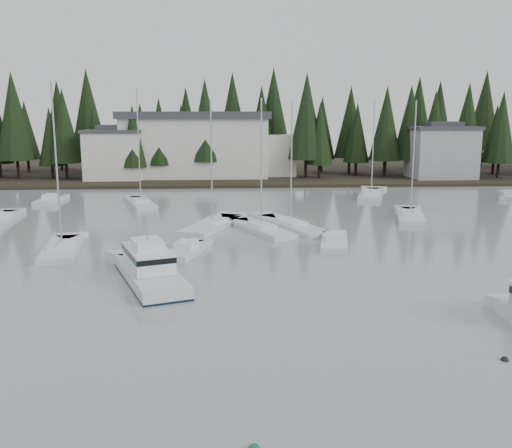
{
  "coord_description": "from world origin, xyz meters",
  "views": [
    {
      "loc": [
        -0.19,
        -15.43,
        11.42
      ],
      "look_at": [
        2.34,
        29.52,
        2.5
      ],
      "focal_mm": 40.0,
      "sensor_mm": 36.0,
      "label": 1
    }
  ],
  "objects_px": {
    "harbor_inn": "(207,145)",
    "house_west": "(114,154)",
    "sailboat_9": "(0,221)",
    "sailboat_11": "(62,251)",
    "house_east_a": "(441,151)",
    "cabin_cruiser_center": "(150,272)",
    "runabout_1": "(334,243)",
    "runabout_4": "(186,252)",
    "sailboat_5": "(141,204)",
    "sailboat_12": "(261,230)",
    "sailboat_8": "(371,196)",
    "runabout_3": "(51,201)",
    "sailboat_2": "(291,227)",
    "sailboat_3": "(212,227)",
    "sailboat_6": "(410,217)"
  },
  "relations": [
    {
      "from": "runabout_1",
      "to": "runabout_4",
      "type": "height_order",
      "value": "same"
    },
    {
      "from": "cabin_cruiser_center",
      "to": "sailboat_11",
      "type": "xyz_separation_m",
      "value": [
        -8.32,
        8.8,
        -0.57
      ]
    },
    {
      "from": "runabout_1",
      "to": "harbor_inn",
      "type": "bearing_deg",
      "value": 24.99
    },
    {
      "from": "harbor_inn",
      "to": "sailboat_2",
      "type": "bearing_deg",
      "value": -77.5
    },
    {
      "from": "cabin_cruiser_center",
      "to": "runabout_4",
      "type": "height_order",
      "value": "cabin_cruiser_center"
    },
    {
      "from": "sailboat_8",
      "to": "sailboat_9",
      "type": "distance_m",
      "value": 46.61
    },
    {
      "from": "runabout_1",
      "to": "sailboat_2",
      "type": "bearing_deg",
      "value": 31.9
    },
    {
      "from": "sailboat_12",
      "to": "sailboat_9",
      "type": "bearing_deg",
      "value": 52.5
    },
    {
      "from": "cabin_cruiser_center",
      "to": "sailboat_9",
      "type": "height_order",
      "value": "sailboat_9"
    },
    {
      "from": "house_west",
      "to": "sailboat_9",
      "type": "height_order",
      "value": "sailboat_9"
    },
    {
      "from": "sailboat_9",
      "to": "runabout_3",
      "type": "relative_size",
      "value": 1.93
    },
    {
      "from": "runabout_4",
      "to": "house_west",
      "type": "bearing_deg",
      "value": 34.44
    },
    {
      "from": "sailboat_3",
      "to": "sailboat_11",
      "type": "distance_m",
      "value": 15.43
    },
    {
      "from": "sailboat_11",
      "to": "runabout_4",
      "type": "relative_size",
      "value": 2.22
    },
    {
      "from": "sailboat_8",
      "to": "runabout_1",
      "type": "bearing_deg",
      "value": 177.29
    },
    {
      "from": "sailboat_11",
      "to": "runabout_1",
      "type": "xyz_separation_m",
      "value": [
        22.99,
        1.09,
        0.05
      ]
    },
    {
      "from": "harbor_inn",
      "to": "cabin_cruiser_center",
      "type": "distance_m",
      "value": 60.12
    },
    {
      "from": "sailboat_2",
      "to": "sailboat_12",
      "type": "relative_size",
      "value": 0.97
    },
    {
      "from": "runabout_3",
      "to": "harbor_inn",
      "type": "bearing_deg",
      "value": -33.43
    },
    {
      "from": "harbor_inn",
      "to": "sailboat_2",
      "type": "distance_m",
      "value": 43.65
    },
    {
      "from": "sailboat_6",
      "to": "runabout_1",
      "type": "xyz_separation_m",
      "value": [
        -10.68,
        -12.08,
        0.06
      ]
    },
    {
      "from": "cabin_cruiser_center",
      "to": "sailboat_12",
      "type": "bearing_deg",
      "value": -48.06
    },
    {
      "from": "house_west",
      "to": "sailboat_2",
      "type": "height_order",
      "value": "sailboat_2"
    },
    {
      "from": "sailboat_5",
      "to": "house_east_a",
      "type": "bearing_deg",
      "value": -81.54
    },
    {
      "from": "sailboat_11",
      "to": "house_east_a",
      "type": "bearing_deg",
      "value": -54.93
    },
    {
      "from": "house_east_a",
      "to": "cabin_cruiser_center",
      "type": "relative_size",
      "value": 1.0
    },
    {
      "from": "harbor_inn",
      "to": "sailboat_12",
      "type": "distance_m",
      "value": 44.59
    },
    {
      "from": "sailboat_5",
      "to": "runabout_1",
      "type": "relative_size",
      "value": 2.05
    },
    {
      "from": "runabout_4",
      "to": "sailboat_8",
      "type": "bearing_deg",
      "value": -19.26
    },
    {
      "from": "runabout_3",
      "to": "cabin_cruiser_center",
      "type": "bearing_deg",
      "value": -149.1
    },
    {
      "from": "harbor_inn",
      "to": "runabout_4",
      "type": "relative_size",
      "value": 4.58
    },
    {
      "from": "cabin_cruiser_center",
      "to": "sailboat_8",
      "type": "relative_size",
      "value": 0.78
    },
    {
      "from": "sailboat_3",
      "to": "sailboat_5",
      "type": "height_order",
      "value": "sailboat_5"
    },
    {
      "from": "sailboat_9",
      "to": "runabout_1",
      "type": "xyz_separation_m",
      "value": [
        33.22,
        -12.71,
        0.06
      ]
    },
    {
      "from": "house_east_a",
      "to": "sailboat_2",
      "type": "height_order",
      "value": "sailboat_2"
    },
    {
      "from": "sailboat_9",
      "to": "sailboat_11",
      "type": "relative_size",
      "value": 0.92
    },
    {
      "from": "harbor_inn",
      "to": "sailboat_6",
      "type": "xyz_separation_m",
      "value": [
        22.97,
        -37.89,
        -5.71
      ]
    },
    {
      "from": "house_west",
      "to": "runabout_1",
      "type": "bearing_deg",
      "value": -59.62
    },
    {
      "from": "harbor_inn",
      "to": "house_west",
      "type": "bearing_deg",
      "value": -167.48
    },
    {
      "from": "sailboat_5",
      "to": "sailboat_6",
      "type": "bearing_deg",
      "value": -126.95
    },
    {
      "from": "harbor_inn",
      "to": "runabout_3",
      "type": "relative_size",
      "value": 4.33
    },
    {
      "from": "cabin_cruiser_center",
      "to": "runabout_3",
      "type": "distance_m",
      "value": 39.48
    },
    {
      "from": "sailboat_5",
      "to": "sailboat_12",
      "type": "bearing_deg",
      "value": -157.68
    },
    {
      "from": "runabout_3",
      "to": "runabout_1",
      "type": "bearing_deg",
      "value": -123.71
    },
    {
      "from": "runabout_3",
      "to": "house_east_a",
      "type": "bearing_deg",
      "value": -65.88
    },
    {
      "from": "house_west",
      "to": "sailboat_9",
      "type": "bearing_deg",
      "value": -99.86
    },
    {
      "from": "sailboat_11",
      "to": "sailboat_12",
      "type": "xyz_separation_m",
      "value": [
        17.02,
        7.29,
        -0.01
      ]
    },
    {
      "from": "house_west",
      "to": "sailboat_9",
      "type": "xyz_separation_m",
      "value": [
        -5.89,
        -33.91,
        -4.58
      ]
    },
    {
      "from": "cabin_cruiser_center",
      "to": "runabout_3",
      "type": "xyz_separation_m",
      "value": [
        -17.07,
        35.59,
        -0.52
      ]
    },
    {
      "from": "house_east_a",
      "to": "sailboat_9",
      "type": "height_order",
      "value": "sailboat_9"
    }
  ]
}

